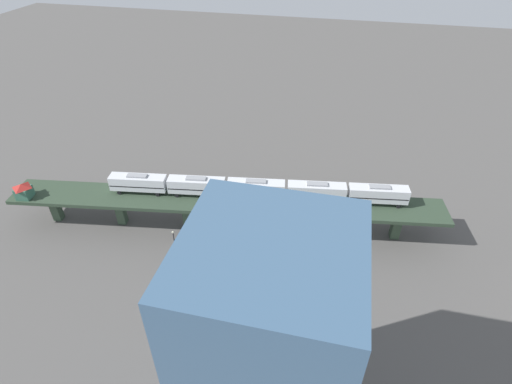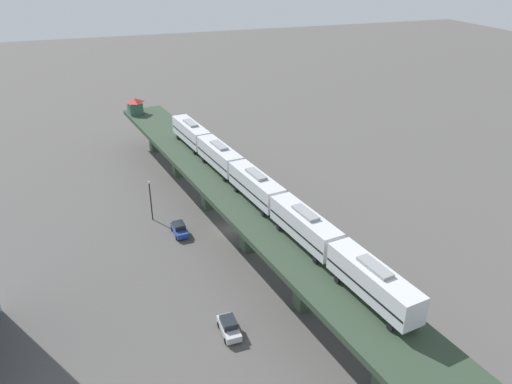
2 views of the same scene
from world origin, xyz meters
name	(u,v)px [view 1 (image 1 of 2)]	position (x,y,z in m)	size (l,w,h in m)	color
ground_plane	(226,228)	(0.00, 0.00, 0.00)	(400.00, 400.00, 0.00)	#514F4C
elevated_viaduct	(224,204)	(0.03, -0.18, 6.62)	(22.04, 92.22, 7.70)	#2C3D2C
subway_train	(256,188)	(-2.36, 6.24, 10.24)	(12.08, 62.12, 4.45)	silver
signal_hut	(23,190)	(8.70, -41.57, 9.50)	(3.66, 3.66, 3.40)	#33604C
street_car_silver	(326,263)	(6.63, 22.57, 0.94)	(1.98, 4.41, 1.89)	#B7BABF
street_car_blue	(210,247)	(7.66, -1.23, 0.94)	(2.16, 4.50, 1.89)	#233D93
delivery_truck	(334,209)	(-10.06, 22.86, 1.76)	(4.11, 7.54, 3.20)	#333338
street_lamp	(174,242)	(10.93, -7.27, 4.11)	(0.44, 0.44, 6.94)	black
office_tower	(268,365)	(40.03, 17.52, 18.00)	(16.00, 16.00, 36.00)	#3D5B7A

